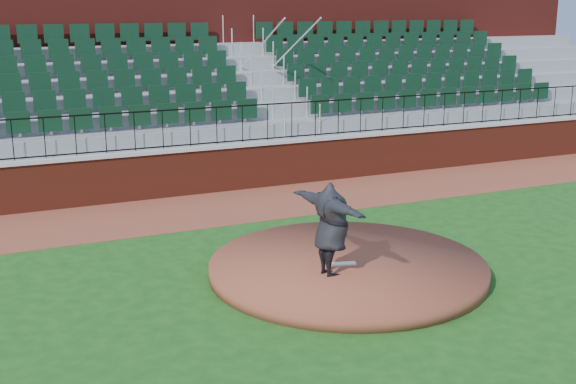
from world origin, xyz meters
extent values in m
plane|color=#184814|center=(0.00, 0.00, 0.00)|extent=(90.00, 90.00, 0.00)
cube|color=brown|center=(0.00, 5.40, 0.01)|extent=(34.00, 3.20, 0.01)
cube|color=maroon|center=(0.00, 7.00, 0.60)|extent=(34.00, 0.35, 1.20)
cube|color=#B7B7B7|center=(0.00, 7.00, 1.25)|extent=(34.00, 0.45, 0.10)
cube|color=maroon|center=(0.00, 12.52, 2.75)|extent=(34.00, 0.50, 5.50)
cylinder|color=brown|center=(0.54, -0.06, 0.12)|extent=(5.25, 5.25, 0.25)
cube|color=white|center=(0.36, -0.17, 0.27)|extent=(0.54, 0.25, 0.03)
imported|color=black|center=(-0.07, -0.53, 1.11)|extent=(0.85, 2.17, 1.72)
camera|label=1|loc=(-5.88, -11.60, 5.00)|focal=45.90mm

